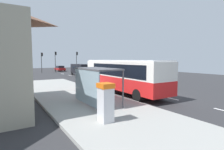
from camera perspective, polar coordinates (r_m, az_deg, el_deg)
ground_plane at (r=27.99m, az=-7.08°, el=-1.78°), size 56.00×92.00×0.04m
sidewalk_platform at (r=14.58m, az=-9.73°, el=-7.70°), size 6.20×30.00×0.18m
lane_stripe_seg_1 at (r=16.11m, az=17.39°, el=-6.94°), size 0.16×2.20×0.01m
lane_stripe_seg_2 at (r=19.65m, az=6.18°, el=-4.60°), size 0.16×2.20×0.01m
lane_stripe_seg_3 at (r=23.72m, az=-1.36°, el=-2.91°), size 0.16×2.20×0.01m
lane_stripe_seg_4 at (r=28.09m, az=-6.62°, el=-1.70°), size 0.16×2.20×0.01m
lane_stripe_seg_5 at (r=32.65m, az=-10.43°, el=-0.81°), size 0.16×2.20×0.01m
lane_stripe_seg_6 at (r=37.31m, az=-13.29°, el=-0.14°), size 0.16×2.20×0.01m
lane_stripe_seg_7 at (r=42.06m, az=-15.52°, el=0.39°), size 0.16×2.20×0.01m
bus at (r=17.45m, az=3.26°, el=0.28°), size 2.66×11.04×3.21m
white_van at (r=37.27m, az=-10.16°, el=1.97°), size 2.25×5.29×2.30m
sedan_near at (r=51.31m, az=-16.30°, el=2.05°), size 1.94×4.45×1.52m
ticket_machine at (r=8.95m, az=-2.05°, el=-8.64°), size 0.66×0.76×1.94m
recycling_bin_red at (r=15.98m, az=-3.33°, el=-4.45°), size 0.52×0.52×0.95m
recycling_bin_green at (r=16.59m, az=-4.51°, el=-4.11°), size 0.52×0.52×0.95m
recycling_bin_blue at (r=17.20m, az=-5.60°, el=-3.79°), size 0.52×0.52×0.95m
traffic_light_near_side at (r=47.98m, az=-11.19°, el=5.21°), size 0.49×0.28×5.29m
traffic_light_far_side at (r=46.37m, az=-21.53°, el=4.70°), size 0.49×0.28×4.94m
traffic_light_median at (r=47.92m, az=-17.60°, el=5.05°), size 0.49×0.28×5.27m
bus_shelter at (r=12.31m, az=-6.05°, el=-0.54°), size 1.80×4.00×2.50m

